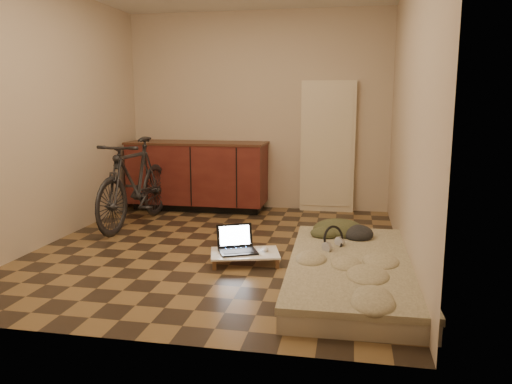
% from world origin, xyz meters
% --- Properties ---
extents(room_shell, '(3.50, 4.00, 2.60)m').
position_xyz_m(room_shell, '(0.00, 0.00, 1.30)').
color(room_shell, brown).
rests_on(room_shell, ground).
extents(cabinets, '(1.84, 0.62, 0.91)m').
position_xyz_m(cabinets, '(-0.75, 1.70, 0.47)').
color(cabinets, black).
rests_on(cabinets, ground).
extents(appliance_panel, '(0.70, 0.10, 1.70)m').
position_xyz_m(appliance_panel, '(0.95, 1.94, 0.85)').
color(appliance_panel, beige).
rests_on(appliance_panel, ground).
extents(bicycle, '(0.62, 1.77, 1.12)m').
position_xyz_m(bicycle, '(-1.20, 0.71, 0.56)').
color(bicycle, black).
rests_on(bicycle, ground).
extents(futon, '(1.06, 2.13, 0.18)m').
position_xyz_m(futon, '(1.30, -0.71, 0.09)').
color(futon, '#BEB298').
rests_on(futon, ground).
extents(clothing_pile, '(0.53, 0.44, 0.21)m').
position_xyz_m(clothing_pile, '(1.20, 0.06, 0.28)').
color(clothing_pile, '#3A3E24').
rests_on(clothing_pile, futon).
extents(headphones, '(0.36, 0.36, 0.18)m').
position_xyz_m(headphones, '(1.13, -0.41, 0.27)').
color(headphones, black).
rests_on(headphones, futon).
extents(lap_desk, '(0.69, 0.54, 0.10)m').
position_xyz_m(lap_desk, '(0.35, -0.42, 0.09)').
color(lap_desk, brown).
rests_on(lap_desk, ground).
extents(laptop, '(0.42, 0.41, 0.23)m').
position_xyz_m(laptop, '(0.27, -0.39, 0.15)').
color(laptop, black).
rests_on(laptop, lap_desk).
extents(mouse, '(0.06, 0.10, 0.04)m').
position_xyz_m(mouse, '(0.52, -0.35, 0.12)').
color(mouse, white).
rests_on(mouse, lap_desk).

